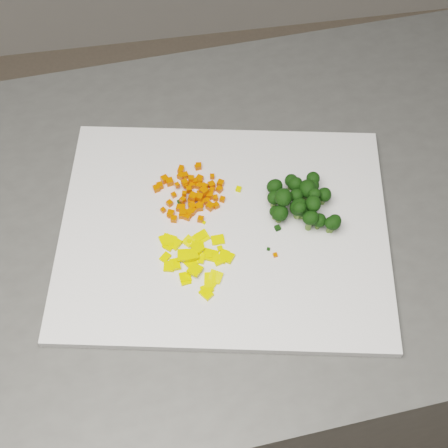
{
  "coord_description": "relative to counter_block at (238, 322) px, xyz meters",
  "views": [
    {
      "loc": [
        0.03,
        0.09,
        1.69
      ],
      "look_at": [
        0.1,
        0.56,
        0.92
      ],
      "focal_mm": 50.0,
      "sensor_mm": 36.0,
      "label": 1
    }
  ],
  "objects": [
    {
      "name": "carrot_cube_57",
      "position": [
        -0.03,
        0.03,
        0.47
      ],
      "size": [
        0.01,
        0.01,
        0.01
      ],
      "primitive_type": "cube",
      "rotation": [
        0.0,
        0.0,
        1.74
      ],
      "color": "#E14702",
      "rests_on": "carrot_pile"
    },
    {
      "name": "carrot_cube_43",
      "position": [
        -0.09,
        -0.02,
        0.47
      ],
      "size": [
        0.01,
        0.01,
        0.01
      ],
      "primitive_type": "cube",
      "rotation": [
        0.0,
        0.0,
        2.6
      ],
      "color": "#E14702",
      "rests_on": "carrot_pile"
    },
    {
      "name": "pepper_chunk_9",
      "position": [
        -0.04,
        -0.09,
        0.47
      ],
      "size": [
        0.02,
        0.02,
        0.01
      ],
      "primitive_type": "cube",
      "rotation": [
        -0.14,
        0.01,
        0.93
      ],
      "color": "yellow",
      "rests_on": "pepper_pile"
    },
    {
      "name": "carrot_cube_46",
      "position": [
        -0.11,
        0.01,
        0.47
      ],
      "size": [
        0.01,
        0.01,
        0.01
      ],
      "primitive_type": "cube",
      "rotation": [
        0.0,
        0.0,
        2.18
      ],
      "color": "#E14702",
      "rests_on": "carrot_pile"
    },
    {
      "name": "stray_bit_1",
      "position": [
        0.02,
        -0.09,
        0.46
      ],
      "size": [
        0.01,
        0.01,
        0.0
      ],
      "primitive_type": "cube",
      "rotation": [
        0.0,
        0.0,
        2.75
      ],
      "color": "black",
      "rests_on": "cutting_board"
    },
    {
      "name": "stray_bit_3",
      "position": [
        -0.08,
        0.01,
        0.47
      ],
      "size": [
        0.01,
        0.01,
        0.0
      ],
      "primitive_type": "cube",
      "rotation": [
        0.0,
        0.0,
        2.15
      ],
      "color": "black",
      "rests_on": "cutting_board"
    },
    {
      "name": "broccoli_floret_9",
      "position": [
        0.04,
        -0.02,
        0.48
      ],
      "size": [
        0.03,
        0.03,
        0.03
      ],
      "primitive_type": null,
      "color": "black",
      "rests_on": "broccoli_pile"
    },
    {
      "name": "broccoli_floret_11",
      "position": [
        0.1,
        -0.0,
        0.48
      ],
      "size": [
        0.03,
        0.03,
        0.03
      ],
      "primitive_type": null,
      "color": "black",
      "rests_on": "broccoli_pile"
    },
    {
      "name": "carrot_cube_7",
      "position": [
        -0.05,
        0.02,
        0.47
      ],
      "size": [
        0.01,
        0.01,
        0.01
      ],
      "primitive_type": "cube",
      "rotation": [
        0.0,
        0.0,
        2.95
      ],
      "color": "#E14702",
      "rests_on": "carrot_pile"
    },
    {
      "name": "broccoli_floret_1",
      "position": [
        0.05,
        0.0,
        0.48
      ],
      "size": [
        0.03,
        0.03,
        0.03
      ],
      "primitive_type": null,
      "color": "black",
      "rests_on": "broccoli_pile"
    },
    {
      "name": "carrot_cube_39",
      "position": [
        -0.07,
        0.01,
        0.48
      ],
      "size": [
        0.01,
        0.01,
        0.01
      ],
      "primitive_type": "cube",
      "rotation": [
        0.0,
        0.0,
        2.5
      ],
      "color": "#E14702",
      "rests_on": "carrot_pile"
    },
    {
      "name": "stray_bit_4",
      "position": [
        -0.06,
        -0.03,
        0.46
      ],
      "size": [
        0.01,
        0.01,
        0.0
      ],
      "primitive_type": "cube",
      "rotation": [
        0.0,
        0.0,
        2.54
      ],
      "color": "yellow",
      "rests_on": "cutting_board"
    },
    {
      "name": "carrot_cube_38",
      "position": [
        -0.06,
        0.02,
        0.48
      ],
      "size": [
        0.01,
        0.01,
        0.01
      ],
      "primitive_type": "cube",
      "rotation": [
        0.0,
        0.0,
        0.68
      ],
      "color": "#E14702",
      "rests_on": "carrot_pile"
    },
    {
      "name": "pepper_chunk_30",
      "position": [
        -0.08,
        -0.07,
        0.47
      ],
      "size": [
        0.02,
        0.02,
        0.01
      ],
      "primitive_type": "cube",
      "rotation": [
        0.11,
        0.13,
        2.23
      ],
      "color": "yellow",
      "rests_on": "pepper_pile"
    },
    {
      "name": "pepper_chunk_19",
      "position": [
        -0.12,
        -0.05,
        0.46
      ],
      "size": [
        0.02,
        0.02,
        0.01
      ],
      "primitive_type": "cube",
      "rotation": [
        0.07,
        0.08,
        0.29
      ],
      "color": "yellow",
      "rests_on": "pepper_pile"
    },
    {
      "name": "carrot_cube_30",
      "position": [
        -0.08,
        0.04,
        0.48
      ],
      "size": [
        0.01,
        0.01,
        0.01
      ],
      "primitive_type": "cube",
      "rotation": [
        0.0,
        0.0,
        0.49
      ],
      "color": "#E14702",
      "rests_on": "carrot_pile"
    },
    {
      "name": "broccoli_floret_2",
      "position": [
        0.12,
        -0.07,
        0.48
      ],
      "size": [
        0.03,
        0.03,
        0.03
      ],
      "primitive_type": null,
      "color": "black",
      "rests_on": "broccoli_pile"
    },
    {
      "name": "carrot_cube_10",
      "position": [
        -0.07,
        0.04,
        0.48
      ],
      "size": [
        0.01,
        0.01,
        0.01
      ],
      "primitive_type": "cube",
      "rotation": [
        0.0,
        0.0,
        1.43
      ],
      "color": "#E14702",
      "rests_on": "carrot_pile"
    },
    {
      "name": "carrot_cube_23",
      "position": [
        -0.09,
        0.07,
        0.47
      ],
      "size": [
        0.01,
        0.01,
        0.01
      ],
      "primitive_type": "cube",
      "rotation": [
        0.0,
        0.0,
        1.19
      ],
      "color": "#E14702",
      "rests_on": "carrot_pile"
    },
    {
      "name": "pepper_chunk_13",
      "position": [
        -0.07,
        -0.13,
        0.46
      ],
      "size": [
        0.02,
        0.02,
        0.01
      ],
      "primitive_type": "cube",
      "rotation": [
        0.12,
        -0.02,
        0.83
      ],
      "color": "yellow",
      "rests_on": "pepper_pile"
    },
    {
      "name": "carrot_cube_26",
      "position": [
        -0.08,
        0.03,
        0.47
      ],
      "size": [
        0.01,
        0.01,
        0.01
      ],
      "primitive_type": "cube",
      "rotation": [
        0.0,
        0.0,
        1.91
      ],
      "color": "#E14702",
      "rests_on": "carrot_pile"
    },
    {
      "name": "pepper_chunk_18",
      "position": [
        -0.1,
        -0.11,
        0.46
      ],
      "size": [
        0.02,
        0.02,
        0.01
      ],
      "primitive_type": "cube",
      "rotation": [
        -0.1,
        0.12,
        0.1
      ],
      "color": "yellow",
      "rests_on": "pepper_pile"
    },
    {
      "name": "carrot_cube_63",
      "position": [
        -0.05,
        0.01,
        0.47
      ],
      "size": [
        0.01,
        0.01,
        0.01
      ],
      "primitive_type": "cube",
      "rotation": [
        0.0,
        0.0,
        1.21
      ],
      "color": "#E14702",
      "rests_on": "carrot_pile"
    },
    {
      "name": "carrot_cube_59",
      "position": [
        -0.06,
        0.02,
        0.47
      ],
      "size": [
        0.01,
        0.01,
        0.01
      ],
      "primitive_type": "cube",
      "rotation": [
        0.0,
        0.0,
        0.17
      ],
      "color": "#E14702",
      "rests_on": "carrot_pile"
    },
    {
      "name": "broccoli_floret_0",
      "position": [
        0.08,
        0.0,
        0.48
      ],
      "size": [
        0.03,
        0.03,
        0.03
      ],
      "primitive_type": null,
      "color": "black",
      "rests_on": "broccoli_pile"
    },
    {
      "name": "carrot_cube_8",
      "position": [
        -0.08,
        0.01,
        0.47
      ],
      "size": [
        0.01,
        0.01,
        0.01
      ],
      "primitive_type": "cube",
      "rotation": [
        0.0,
        0.0,
        2.84
      ],
      "color": "#E14702",
      "rests_on": "carrot_pile"
    },
    {
      "name": "carrot_cube_22",
      "position": [
        -0.09,
        -0.01,
        0.47
      ],
      "size": [
        0.01,
        0.01,
        0.01
      ],
      "primitive_type": "cube",
      "rotation": [
        0.0,
        0.0,
        1.35
      ],
      "color": "#E14702",
      "rests_on": "carrot_pile"
    },
    {
      "name": "carrot_cube_65",
      "position": [
        -0.09,
        -0.0,
        0.47
      ],
      "size": [
        0.01,
        0.01,
        0.01
      ],
      "primitive_type": "cube",
      "rotation": [
        0.0,
        0.0,
        2.94
      ],
      "color": "#E14702",
      "rests_on": "carrot_pile"
    },
    {
      "name": "carrot_cube_61",
      "position": [
        -0.03,
        0.01,
        0.47
      ],
      "size": [
        0.01,
        0.01,
        0.01
      ],
      "primitive_type": "cube",
      "rotation": [
        0.0,
        0.0,
        1.09
      ],
      "color": "#E14702",
      "rests_on": "carrot_pile"
    },
    {
      "name": "carrot_cube_13",
      "position": [
        -0.11,
        -0.01,
        0.47
      ],
      "size": [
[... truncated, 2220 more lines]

